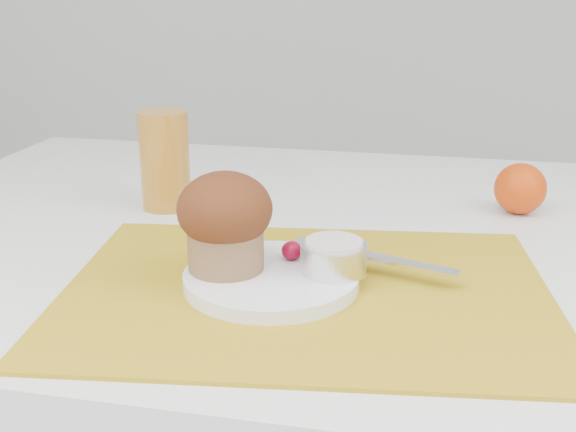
% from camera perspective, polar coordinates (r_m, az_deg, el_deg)
% --- Properties ---
extents(placemat, '(0.51, 0.41, 0.00)m').
position_cam_1_polar(placemat, '(0.71, 1.45, -5.93)').
color(placemat, gold).
rests_on(placemat, table).
extents(plate, '(0.19, 0.19, 0.01)m').
position_cam_1_polar(plate, '(0.72, -1.33, -4.97)').
color(plate, white).
rests_on(plate, placemat).
extents(ramekin, '(0.08, 0.08, 0.03)m').
position_cam_1_polar(ramekin, '(0.71, 3.63, -3.30)').
color(ramekin, silver).
rests_on(ramekin, plate).
extents(cream, '(0.07, 0.07, 0.01)m').
position_cam_1_polar(cream, '(0.71, 3.65, -2.20)').
color(cream, silver).
rests_on(cream, ramekin).
extents(raspberry_near, '(0.02, 0.02, 0.02)m').
position_cam_1_polar(raspberry_near, '(0.74, 0.30, -2.74)').
color(raspberry_near, '#600217').
rests_on(raspberry_near, plate).
extents(raspberry_far, '(0.02, 0.02, 0.02)m').
position_cam_1_polar(raspberry_far, '(0.74, 3.11, -2.82)').
color(raspberry_far, '#630218').
rests_on(raspberry_far, plate).
extents(butter_knife, '(0.18, 0.07, 0.00)m').
position_cam_1_polar(butter_knife, '(0.75, 6.69, -3.22)').
color(butter_knife, silver).
rests_on(butter_knife, plate).
extents(orange, '(0.07, 0.07, 0.07)m').
position_cam_1_polar(orange, '(0.98, 17.87, 2.07)').
color(orange, '#D84107').
rests_on(orange, table).
extents(juice_glass, '(0.08, 0.08, 0.13)m').
position_cam_1_polar(juice_glass, '(0.96, -9.71, 4.36)').
color(juice_glass, '#B97922').
rests_on(juice_glass, table).
extents(muffin, '(0.10, 0.10, 0.10)m').
position_cam_1_polar(muffin, '(0.71, -5.00, -0.30)').
color(muffin, '#8F6845').
rests_on(muffin, plate).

